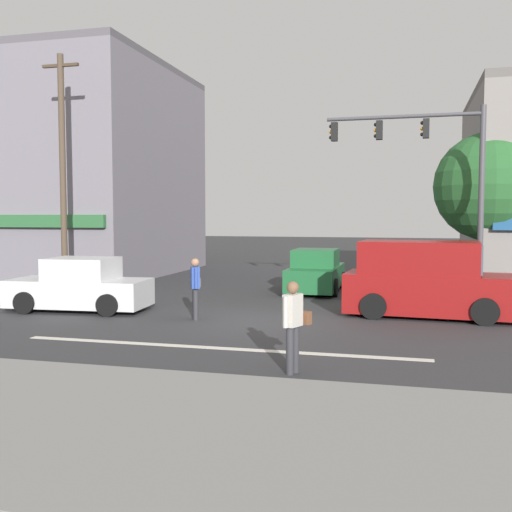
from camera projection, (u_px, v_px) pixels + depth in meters
name	position (u px, v px, depth m)	size (l,w,h in m)	color
ground_plane	(256.00, 320.00, 16.20)	(120.00, 120.00, 0.00)	#333335
lane_marking_stripe	(216.00, 348.00, 12.82)	(9.00, 0.24, 0.01)	silver
sidewalk_curb	(98.00, 423.00, 7.98)	(40.00, 5.00, 0.16)	gray
building_left_block	(55.00, 172.00, 29.49)	(11.93, 10.92, 9.91)	slate
street_tree	(489.00, 187.00, 20.59)	(3.73, 3.73, 5.69)	#4C3823
utility_pole_near_left	(63.00, 171.00, 21.35)	(1.40, 0.22, 8.51)	brown
traffic_light_mast	(438.00, 168.00, 18.73)	(4.89, 0.29, 6.20)	#47474C
sedan_parked_curbside	(316.00, 272.00, 22.19)	(1.90, 4.11, 1.58)	#1E6033
van_approaching_near	(426.00, 281.00, 16.70)	(4.73, 2.30, 2.11)	maroon
sedan_crossing_leftbound	(80.00, 287.00, 17.77)	(4.21, 2.10, 1.58)	silver
pedestrian_foreground_with_bag	(294.00, 321.00, 10.72)	(0.47, 0.66, 1.67)	#333338
pedestrian_mid_crossing	(195.00, 285.00, 16.26)	(0.43, 0.68, 1.67)	#333338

